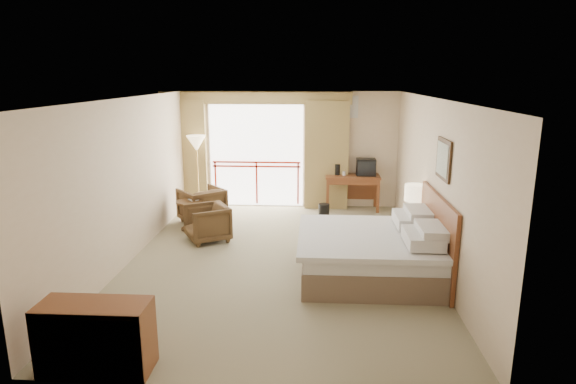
# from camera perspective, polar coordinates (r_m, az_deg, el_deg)

# --- Properties ---
(floor) EXTENTS (7.00, 7.00, 0.00)m
(floor) POSITION_cam_1_polar(r_m,az_deg,el_deg) (8.29, -1.05, -7.92)
(floor) COLOR #81795A
(floor) RESTS_ON ground
(ceiling) EXTENTS (7.00, 7.00, 0.00)m
(ceiling) POSITION_cam_1_polar(r_m,az_deg,el_deg) (7.72, -1.14, 11.07)
(ceiling) COLOR white
(ceiling) RESTS_ON wall_back
(wall_back) EXTENTS (5.00, 0.00, 5.00)m
(wall_back) POSITION_cam_1_polar(r_m,az_deg,el_deg) (11.33, 0.26, 5.03)
(wall_back) COLOR beige
(wall_back) RESTS_ON ground
(wall_front) EXTENTS (5.00, 0.00, 5.00)m
(wall_front) POSITION_cam_1_polar(r_m,az_deg,el_deg) (4.55, -4.49, -8.27)
(wall_front) COLOR beige
(wall_front) RESTS_ON ground
(wall_left) EXTENTS (0.00, 7.00, 7.00)m
(wall_left) POSITION_cam_1_polar(r_m,az_deg,el_deg) (8.46, -18.24, 1.38)
(wall_left) COLOR beige
(wall_left) RESTS_ON ground
(wall_right) EXTENTS (0.00, 7.00, 7.00)m
(wall_right) POSITION_cam_1_polar(r_m,az_deg,el_deg) (8.10, 16.84, 0.96)
(wall_right) COLOR beige
(wall_right) RESTS_ON ground
(balcony_door) EXTENTS (2.40, 0.00, 2.40)m
(balcony_door) POSITION_cam_1_polar(r_m,az_deg,el_deg) (11.40, -3.77, 4.30)
(balcony_door) COLOR white
(balcony_door) RESTS_ON wall_back
(balcony_railing) EXTENTS (2.09, 0.03, 1.02)m
(balcony_railing) POSITION_cam_1_polar(r_m,az_deg,el_deg) (11.45, -3.75, 2.37)
(balcony_railing) COLOR #AB220E
(balcony_railing) RESTS_ON wall_back
(curtain_left) EXTENTS (1.00, 0.26, 2.50)m
(curtain_left) POSITION_cam_1_polar(r_m,az_deg,el_deg) (11.59, -12.00, 4.43)
(curtain_left) COLOR olive
(curtain_left) RESTS_ON wall_back
(curtain_right) EXTENTS (1.00, 0.26, 2.50)m
(curtain_right) POSITION_cam_1_polar(r_m,az_deg,el_deg) (11.18, 4.59, 4.36)
(curtain_right) COLOR olive
(curtain_right) RESTS_ON wall_back
(valance) EXTENTS (4.40, 0.22, 0.28)m
(valance) POSITION_cam_1_polar(r_m,az_deg,el_deg) (11.16, -3.94, 11.07)
(valance) COLOR olive
(valance) RESTS_ON wall_back
(hvac_vent) EXTENTS (0.50, 0.04, 0.50)m
(hvac_vent) POSITION_cam_1_polar(r_m,az_deg,el_deg) (11.20, 7.02, 9.98)
(hvac_vent) COLOR silver
(hvac_vent) RESTS_ON wall_back
(bed) EXTENTS (2.13, 2.06, 0.97)m
(bed) POSITION_cam_1_polar(r_m,az_deg,el_deg) (7.62, 9.96, -7.07)
(bed) COLOR brown
(bed) RESTS_ON floor
(headboard) EXTENTS (0.06, 2.10, 1.30)m
(headboard) POSITION_cam_1_polar(r_m,az_deg,el_deg) (7.71, 17.20, -5.10)
(headboard) COLOR #5F2F1A
(headboard) RESTS_ON wall_right
(framed_art) EXTENTS (0.04, 0.72, 0.60)m
(framed_art) POSITION_cam_1_polar(r_m,az_deg,el_deg) (7.43, 17.94, 3.71)
(framed_art) COLOR black
(framed_art) RESTS_ON wall_right
(nightstand) EXTENTS (0.39, 0.46, 0.55)m
(nightstand) POSITION_cam_1_polar(r_m,az_deg,el_deg) (8.86, 14.56, -5.04)
(nightstand) COLOR #5F2F1A
(nightstand) RESTS_ON floor
(table_lamp) EXTENTS (0.35, 0.35, 0.63)m
(table_lamp) POSITION_cam_1_polar(r_m,az_deg,el_deg) (8.70, 14.79, -0.18)
(table_lamp) COLOR tan
(table_lamp) RESTS_ON nightstand
(phone) EXTENTS (0.22, 0.19, 0.08)m
(phone) POSITION_cam_1_polar(r_m,az_deg,el_deg) (8.62, 14.54, -3.37)
(phone) COLOR black
(phone) RESTS_ON nightstand
(desk) EXTENTS (1.24, 0.60, 0.81)m
(desk) POSITION_cam_1_polar(r_m,az_deg,el_deg) (11.26, 7.61, 1.15)
(desk) COLOR #5F2F1A
(desk) RESTS_ON floor
(tv) EXTENTS (0.43, 0.34, 0.39)m
(tv) POSITION_cam_1_polar(r_m,az_deg,el_deg) (11.16, 9.23, 2.92)
(tv) COLOR black
(tv) RESTS_ON desk
(coffee_maker) EXTENTS (0.14, 0.14, 0.26)m
(coffee_maker) POSITION_cam_1_polar(r_m,az_deg,el_deg) (11.13, 5.88, 2.65)
(coffee_maker) COLOR black
(coffee_maker) RESTS_ON desk
(cup) EXTENTS (0.08, 0.08, 0.10)m
(cup) POSITION_cam_1_polar(r_m,az_deg,el_deg) (11.10, 6.65, 2.18)
(cup) COLOR white
(cup) RESTS_ON desk
(wastebasket) EXTENTS (0.28, 0.28, 0.30)m
(wastebasket) POSITION_cam_1_polar(r_m,az_deg,el_deg) (10.64, 4.28, -2.20)
(wastebasket) COLOR black
(wastebasket) RESTS_ON floor
(armchair_far) EXTENTS (1.15, 1.16, 0.76)m
(armchair_far) POSITION_cam_1_polar(r_m,az_deg,el_deg) (10.43, -10.08, -3.56)
(armchair_far) COLOR #402B16
(armchair_far) RESTS_ON floor
(armchair_near) EXTENTS (1.02, 1.01, 0.69)m
(armchair_near) POSITION_cam_1_polar(r_m,az_deg,el_deg) (9.30, -9.47, -5.66)
(armchair_near) COLOR #402B16
(armchair_near) RESTS_ON floor
(side_table) EXTENTS (0.55, 0.55, 0.60)m
(side_table) POSITION_cam_1_polar(r_m,az_deg,el_deg) (9.88, -11.52, -2.12)
(side_table) COLOR black
(side_table) RESTS_ON floor
(book) EXTENTS (0.26, 0.27, 0.02)m
(book) POSITION_cam_1_polar(r_m,az_deg,el_deg) (9.83, -11.58, -1.03)
(book) COLOR white
(book) RESTS_ON side_table
(floor_lamp) EXTENTS (0.44, 0.44, 1.73)m
(floor_lamp) POSITION_cam_1_polar(r_m,az_deg,el_deg) (11.14, -10.79, 5.36)
(floor_lamp) COLOR tan
(floor_lamp) RESTS_ON floor
(dresser) EXTENTS (1.15, 0.49, 0.76)m
(dresser) POSITION_cam_1_polar(r_m,az_deg,el_deg) (5.62, -21.84, -15.73)
(dresser) COLOR #5F2F1A
(dresser) RESTS_ON floor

